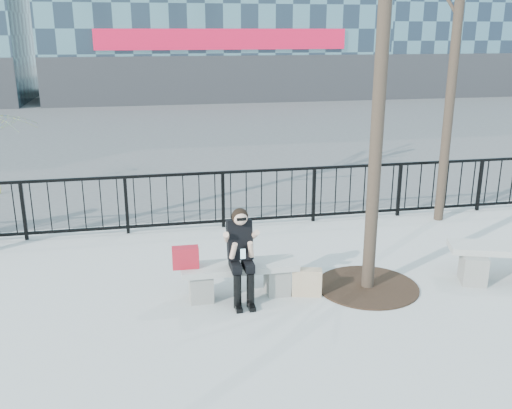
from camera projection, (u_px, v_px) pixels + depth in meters
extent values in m
plane|color=#A7A7A1|center=(240.00, 295.00, 8.17)|extent=(120.00, 120.00, 0.00)
cube|color=#474747|center=(174.00, 127.00, 22.22)|extent=(60.00, 23.00, 0.01)
cube|color=black|center=(212.00, 173.00, 10.66)|extent=(14.00, 0.05, 0.05)
cube|color=black|center=(213.00, 221.00, 10.94)|extent=(14.00, 0.05, 0.05)
cube|color=#2D2D30|center=(224.00, 80.00, 28.96)|extent=(18.00, 0.08, 2.40)
cube|color=red|center=(224.00, 39.00, 28.32)|extent=(12.60, 0.12, 1.00)
cylinder|color=black|center=(384.00, 21.00, 7.33)|extent=(0.18, 0.18, 7.50)
cylinder|color=black|center=(456.00, 38.00, 10.42)|extent=(0.18, 0.18, 7.00)
cylinder|color=black|center=(367.00, 286.00, 8.43)|extent=(1.50, 1.50, 0.02)
cube|color=slate|center=(201.00, 286.00, 8.00)|extent=(0.32, 0.38, 0.40)
cube|color=slate|center=(277.00, 279.00, 8.21)|extent=(0.32, 0.38, 0.40)
cube|color=gray|center=(239.00, 267.00, 8.04)|extent=(1.65, 0.46, 0.09)
cube|color=slate|center=(473.00, 269.00, 8.54)|extent=(0.35, 0.41, 0.44)
cube|color=gray|center=(511.00, 249.00, 8.57)|extent=(1.80, 0.50, 0.10)
cube|color=#AC1523|center=(185.00, 257.00, 7.86)|extent=(0.37, 0.18, 0.30)
cube|color=#CBB590|center=(307.00, 282.00, 8.12)|extent=(0.45, 0.26, 0.40)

